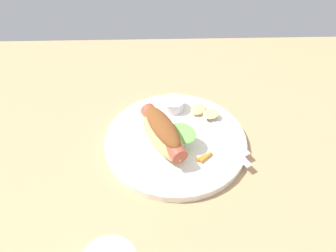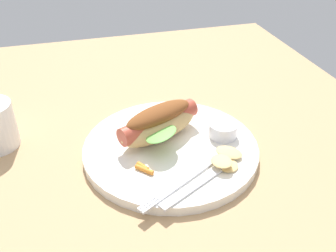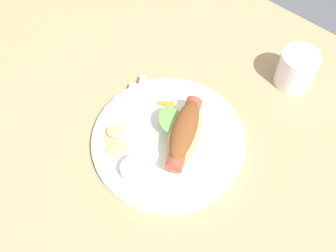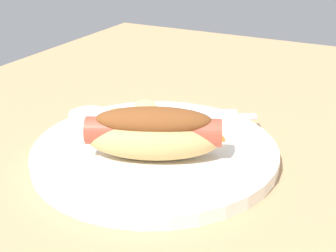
{
  "view_description": "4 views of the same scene",
  "coord_description": "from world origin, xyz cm",
  "px_view_note": "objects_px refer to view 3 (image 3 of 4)",
  "views": [
    {
      "loc": [
        5.94,
        44.86,
        48.9
      ],
      "look_at": [
        4.63,
        -1.19,
        5.1
      ],
      "focal_mm": 34.75,
      "sensor_mm": 36.0,
      "label": 1
    },
    {
      "loc": [
        -45.95,
        12.82,
        38.92
      ],
      "look_at": [
        4.79,
        -1.31,
        4.21
      ],
      "focal_mm": 40.99,
      "sensor_mm": 36.0,
      "label": 2
    },
    {
      "loc": [
        26.93,
        -29.33,
        64.59
      ],
      "look_at": [
        2.38,
        -0.61,
        4.43
      ],
      "focal_mm": 41.91,
      "sensor_mm": 36.0,
      "label": 3
    },
    {
      "loc": [
        46.96,
        23.05,
        26.57
      ],
      "look_at": [
        2.45,
        0.11,
        4.15
      ],
      "focal_mm": 51.09,
      "sensor_mm": 36.0,
      "label": 4
    }
  ],
  "objects_px": {
    "hot_dog": "(184,134)",
    "drinking_cup": "(297,69)",
    "knife": "(125,110)",
    "fork": "(136,106)",
    "chips_pile": "(115,140)",
    "carrot_garnish": "(167,104)",
    "plate": "(169,141)",
    "sauce_ramekin": "(135,170)"
  },
  "relations": [
    {
      "from": "plate",
      "to": "knife",
      "type": "xyz_separation_m",
      "value": [
        -0.11,
        -0.01,
        0.01
      ]
    },
    {
      "from": "plate",
      "to": "drinking_cup",
      "type": "xyz_separation_m",
      "value": [
        0.1,
        0.28,
        0.03
      ]
    },
    {
      "from": "drinking_cup",
      "to": "chips_pile",
      "type": "bearing_deg",
      "value": -115.8
    },
    {
      "from": "hot_dog",
      "to": "fork",
      "type": "bearing_deg",
      "value": 65.13
    },
    {
      "from": "hot_dog",
      "to": "knife",
      "type": "height_order",
      "value": "hot_dog"
    },
    {
      "from": "carrot_garnish",
      "to": "sauce_ramekin",
      "type": "bearing_deg",
      "value": -70.41
    },
    {
      "from": "hot_dog",
      "to": "carrot_garnish",
      "type": "xyz_separation_m",
      "value": [
        -0.08,
        0.04,
        -0.03
      ]
    },
    {
      "from": "knife",
      "to": "drinking_cup",
      "type": "distance_m",
      "value": 0.35
    },
    {
      "from": "sauce_ramekin",
      "to": "drinking_cup",
      "type": "height_order",
      "value": "drinking_cup"
    },
    {
      "from": "hot_dog",
      "to": "sauce_ramekin",
      "type": "xyz_separation_m",
      "value": [
        -0.02,
        -0.1,
        -0.02
      ]
    },
    {
      "from": "sauce_ramekin",
      "to": "drinking_cup",
      "type": "relative_size",
      "value": 0.61
    },
    {
      "from": "plate",
      "to": "hot_dog",
      "type": "height_order",
      "value": "hot_dog"
    },
    {
      "from": "chips_pile",
      "to": "carrot_garnish",
      "type": "relative_size",
      "value": 2.22
    },
    {
      "from": "fork",
      "to": "knife",
      "type": "xyz_separation_m",
      "value": [
        -0.01,
        -0.02,
        -0.0
      ]
    },
    {
      "from": "drinking_cup",
      "to": "fork",
      "type": "bearing_deg",
      "value": -126.27
    },
    {
      "from": "carrot_garnish",
      "to": "drinking_cup",
      "type": "height_order",
      "value": "drinking_cup"
    },
    {
      "from": "plate",
      "to": "chips_pile",
      "type": "relative_size",
      "value": 4.01
    },
    {
      "from": "sauce_ramekin",
      "to": "knife",
      "type": "xyz_separation_m",
      "value": [
        -0.11,
        0.09,
        -0.01
      ]
    },
    {
      "from": "fork",
      "to": "drinking_cup",
      "type": "distance_m",
      "value": 0.33
    },
    {
      "from": "knife",
      "to": "plate",
      "type": "bearing_deg",
      "value": -114.35
    },
    {
      "from": "plate",
      "to": "knife",
      "type": "distance_m",
      "value": 0.11
    },
    {
      "from": "hot_dog",
      "to": "drinking_cup",
      "type": "height_order",
      "value": "drinking_cup"
    },
    {
      "from": "hot_dog",
      "to": "sauce_ramekin",
      "type": "bearing_deg",
      "value": 142.7
    },
    {
      "from": "sauce_ramekin",
      "to": "knife",
      "type": "height_order",
      "value": "sauce_ramekin"
    },
    {
      "from": "fork",
      "to": "plate",
      "type": "bearing_deg",
      "value": -127.75
    },
    {
      "from": "hot_dog",
      "to": "knife",
      "type": "xyz_separation_m",
      "value": [
        -0.13,
        -0.02,
        -0.03
      ]
    },
    {
      "from": "fork",
      "to": "knife",
      "type": "distance_m",
      "value": 0.02
    },
    {
      "from": "carrot_garnish",
      "to": "drinking_cup",
      "type": "xyz_separation_m",
      "value": [
        0.15,
        0.22,
        0.02
      ]
    },
    {
      "from": "hot_dog",
      "to": "drinking_cup",
      "type": "relative_size",
      "value": 2.01
    },
    {
      "from": "chips_pile",
      "to": "carrot_garnish",
      "type": "xyz_separation_m",
      "value": [
        0.02,
        0.13,
        -0.0
      ]
    },
    {
      "from": "knife",
      "to": "chips_pile",
      "type": "height_order",
      "value": "chips_pile"
    },
    {
      "from": "chips_pile",
      "to": "carrot_garnish",
      "type": "bearing_deg",
      "value": 82.26
    },
    {
      "from": "knife",
      "to": "fork",
      "type": "bearing_deg",
      "value": -52.92
    },
    {
      "from": "plate",
      "to": "sauce_ramekin",
      "type": "relative_size",
      "value": 5.94
    },
    {
      "from": "hot_dog",
      "to": "drinking_cup",
      "type": "xyz_separation_m",
      "value": [
        0.07,
        0.27,
        -0.01
      ]
    },
    {
      "from": "fork",
      "to": "hot_dog",
      "type": "bearing_deg",
      "value": -120.53
    },
    {
      "from": "fork",
      "to": "chips_pile",
      "type": "distance_m",
      "value": 0.09
    },
    {
      "from": "hot_dog",
      "to": "fork",
      "type": "distance_m",
      "value": 0.12
    },
    {
      "from": "drinking_cup",
      "to": "knife",
      "type": "bearing_deg",
      "value": -125.56
    },
    {
      "from": "knife",
      "to": "chips_pile",
      "type": "relative_size",
      "value": 1.86
    },
    {
      "from": "carrot_garnish",
      "to": "plate",
      "type": "bearing_deg",
      "value": -47.64
    },
    {
      "from": "plate",
      "to": "knife",
      "type": "height_order",
      "value": "knife"
    }
  ]
}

